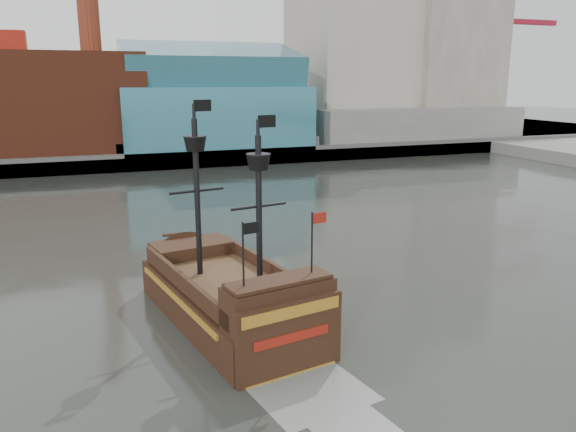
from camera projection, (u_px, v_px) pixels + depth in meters
name	position (u px, v px, depth m)	size (l,w,h in m)	color
ground	(343.00, 366.00, 26.62)	(400.00, 400.00, 0.00)	#272A25
promenade_far	(139.00, 143.00, 110.14)	(220.00, 60.00, 2.00)	slate
seawall	(159.00, 161.00, 83.21)	(220.00, 1.00, 2.60)	#4C4C49
skyline	(165.00, 13.00, 99.51)	(149.00, 45.00, 62.00)	#806A4C
crane_a	(505.00, 51.00, 123.27)	(22.50, 4.00, 32.25)	slate
crane_b	(507.00, 69.00, 136.46)	(19.10, 4.00, 26.25)	slate
pirate_ship	(230.00, 303.00, 31.05)	(8.21, 18.09, 13.06)	black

